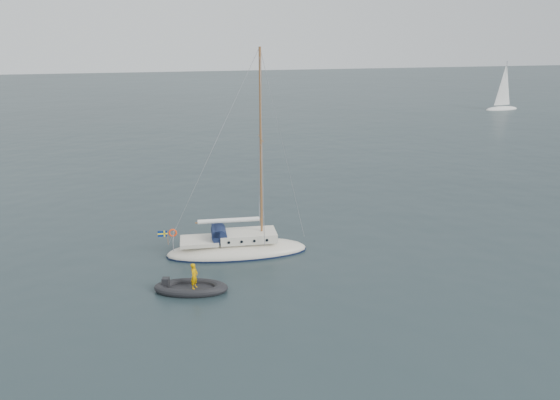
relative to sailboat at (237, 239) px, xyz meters
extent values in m
plane|color=black|center=(3.47, -2.57, -0.93)|extent=(300.00, 300.00, 0.00)
ellipsoid|color=beige|center=(0.00, 0.00, -0.80)|extent=(8.24, 2.56, 1.37)
cube|color=silver|center=(0.64, 0.00, 0.14)|extent=(3.29, 1.74, 0.50)
cube|color=beige|center=(-2.20, 0.00, 0.00)|extent=(2.20, 1.74, 0.23)
cylinder|color=#141E3D|center=(-1.06, 0.00, 0.40)|extent=(0.88, 1.51, 0.88)
cube|color=#141E3D|center=(-1.24, 0.00, 0.58)|extent=(0.41, 1.51, 0.37)
cylinder|color=#995D36|center=(1.46, 0.00, 5.38)|extent=(0.14, 0.14, 10.98)
cylinder|color=#995D36|center=(1.46, 0.00, 5.93)|extent=(0.05, 2.01, 0.05)
cylinder|color=#995D36|center=(-0.46, 0.00, 1.12)|extent=(3.84, 0.09, 0.09)
cylinder|color=silver|center=(-0.46, 0.00, 1.17)|extent=(3.57, 0.26, 0.26)
cylinder|color=#9897A0|center=(-3.66, 0.00, 0.39)|extent=(0.04, 2.01, 0.04)
torus|color=#FF3B0D|center=(-3.71, 0.55, 0.39)|extent=(0.49, 0.09, 0.49)
cylinder|color=#995D36|center=(-3.98, 0.00, 0.30)|extent=(0.03, 0.03, 0.82)
cube|color=navy|center=(-4.26, 0.00, 0.58)|extent=(0.55, 0.02, 0.35)
cube|color=yellow|center=(-4.26, 0.00, 0.58)|extent=(0.57, 0.03, 0.08)
cube|color=yellow|center=(-4.16, 0.00, 0.58)|extent=(0.08, 0.03, 0.37)
cylinder|color=black|center=(-0.55, 0.88, 0.14)|extent=(0.16, 0.05, 0.16)
cylinder|color=black|center=(-0.55, -0.88, 0.14)|extent=(0.16, 0.05, 0.16)
cylinder|color=black|center=(0.18, 0.88, 0.14)|extent=(0.16, 0.05, 0.16)
cylinder|color=black|center=(0.18, -0.88, 0.14)|extent=(0.16, 0.05, 0.16)
cylinder|color=black|center=(0.91, 0.88, 0.14)|extent=(0.16, 0.05, 0.16)
cylinder|color=black|center=(0.91, -0.88, 0.14)|extent=(0.16, 0.05, 0.16)
cylinder|color=black|center=(1.64, 0.88, 0.14)|extent=(0.16, 0.05, 0.16)
cylinder|color=black|center=(1.64, -0.88, 0.14)|extent=(0.16, 0.05, 0.16)
cube|color=#4B4A50|center=(-0.97, 0.27, -0.82)|extent=(1.64, 0.68, 0.10)
cube|color=black|center=(-3.06, -4.29, -0.80)|extent=(2.34, 0.97, 0.12)
cube|color=black|center=(-4.33, -4.29, -0.50)|extent=(0.34, 0.34, 0.58)
imported|color=#CF8F00|center=(-2.87, -4.29, -0.09)|extent=(0.45, 0.57, 1.35)
ellipsoid|color=silver|center=(51.98, 49.60, -0.88)|extent=(6.23, 2.08, 1.04)
cylinder|color=#9897A0|center=(51.98, 49.60, 3.22)|extent=(0.10, 0.10, 7.27)
cone|color=silver|center=(51.93, 49.60, 3.22)|extent=(3.32, 3.32, 6.75)
camera|label=1|loc=(-4.48, -29.61, 11.75)|focal=35.00mm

